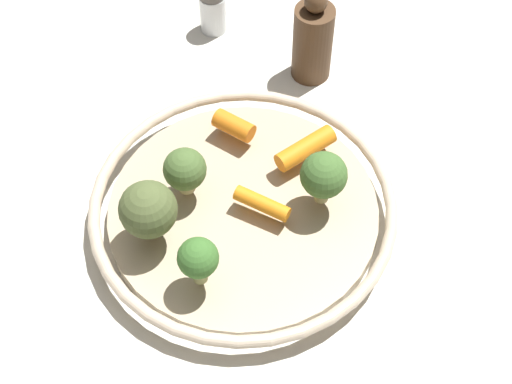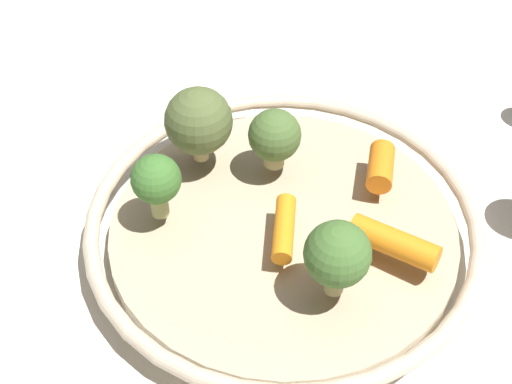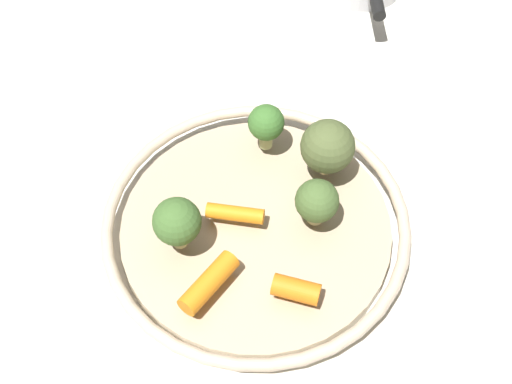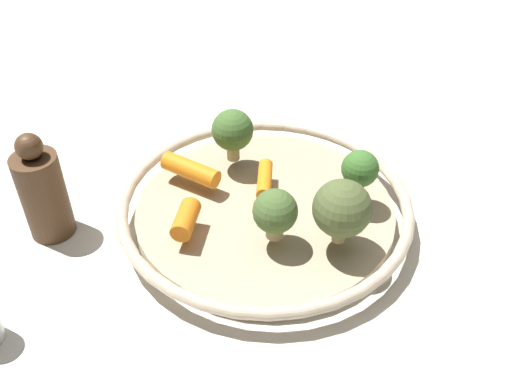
{
  "view_description": "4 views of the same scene",
  "coord_description": "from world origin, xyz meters",
  "px_view_note": "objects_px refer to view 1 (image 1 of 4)",
  "views": [
    {
      "loc": [
        -0.4,
        -0.19,
        0.66
      ],
      "look_at": [
        -0.01,
        -0.02,
        0.07
      ],
      "focal_mm": 53.21,
      "sensor_mm": 36.0,
      "label": 1
    },
    {
      "loc": [
        -0.01,
        -0.38,
        0.45
      ],
      "look_at": [
        -0.02,
        0.01,
        0.05
      ],
      "focal_mm": 50.62,
      "sensor_mm": 36.0,
      "label": 2
    },
    {
      "loc": [
        0.38,
        0.04,
        0.63
      ],
      "look_at": [
        -0.02,
        -0.0,
        0.05
      ],
      "focal_mm": 49.65,
      "sensor_mm": 36.0,
      "label": 3
    },
    {
      "loc": [
        0.01,
        0.46,
        0.42
      ],
      "look_at": [
        0.01,
        0.02,
        0.06
      ],
      "focal_mm": 39.71,
      "sensor_mm": 36.0,
      "label": 4
    }
  ],
  "objects_px": {
    "baby_carrot_center": "(305,148)",
    "broccoli_floret_mid": "(148,210)",
    "serving_bowl": "(243,210)",
    "baby_carrot_right": "(263,201)",
    "salt_shaker": "(213,10)",
    "broccoli_floret_small": "(185,170)",
    "pepper_mill": "(313,40)",
    "baby_carrot_near_rim": "(234,126)",
    "broccoli_floret_edge": "(194,257)",
    "broccoli_floret_large": "(324,176)"
  },
  "relations": [
    {
      "from": "broccoli_floret_small",
      "to": "broccoli_floret_large",
      "type": "height_order",
      "value": "broccoli_floret_large"
    },
    {
      "from": "salt_shaker",
      "to": "baby_carrot_near_rim",
      "type": "bearing_deg",
      "value": -147.75
    },
    {
      "from": "baby_carrot_near_rim",
      "to": "broccoli_floret_small",
      "type": "relative_size",
      "value": 0.83
    },
    {
      "from": "baby_carrot_near_rim",
      "to": "broccoli_floret_edge",
      "type": "bearing_deg",
      "value": -166.47
    },
    {
      "from": "pepper_mill",
      "to": "broccoli_floret_large",
      "type": "bearing_deg",
      "value": -156.12
    },
    {
      "from": "baby_carrot_center",
      "to": "broccoli_floret_mid",
      "type": "xyz_separation_m",
      "value": [
        -0.15,
        0.1,
        0.03
      ]
    },
    {
      "from": "broccoli_floret_large",
      "to": "broccoli_floret_small",
      "type": "bearing_deg",
      "value": 108.47
    },
    {
      "from": "baby_carrot_near_rim",
      "to": "salt_shaker",
      "type": "xyz_separation_m",
      "value": [
        0.17,
        0.11,
        -0.01
      ]
    },
    {
      "from": "broccoli_floret_small",
      "to": "pepper_mill",
      "type": "xyz_separation_m",
      "value": [
        0.24,
        -0.04,
        -0.01
      ]
    },
    {
      "from": "salt_shaker",
      "to": "pepper_mill",
      "type": "relative_size",
      "value": 0.51
    },
    {
      "from": "broccoli_floret_small",
      "to": "pepper_mill",
      "type": "height_order",
      "value": "pepper_mill"
    },
    {
      "from": "baby_carrot_right",
      "to": "broccoli_floret_small",
      "type": "bearing_deg",
      "value": 98.49
    },
    {
      "from": "broccoli_floret_small",
      "to": "baby_carrot_center",
      "type": "bearing_deg",
      "value": -46.5
    },
    {
      "from": "baby_carrot_center",
      "to": "serving_bowl",
      "type": "bearing_deg",
      "value": 156.63
    },
    {
      "from": "broccoli_floret_edge",
      "to": "broccoli_floret_mid",
      "type": "distance_m",
      "value": 0.07
    },
    {
      "from": "broccoli_floret_small",
      "to": "broccoli_floret_large",
      "type": "relative_size",
      "value": 0.85
    },
    {
      "from": "broccoli_floret_small",
      "to": "serving_bowl",
      "type": "bearing_deg",
      "value": -82.15
    },
    {
      "from": "baby_carrot_center",
      "to": "pepper_mill",
      "type": "xyz_separation_m",
      "value": [
        0.15,
        0.05,
        0.01
      ]
    },
    {
      "from": "broccoli_floret_edge",
      "to": "broccoli_floret_mid",
      "type": "relative_size",
      "value": 0.83
    },
    {
      "from": "baby_carrot_right",
      "to": "baby_carrot_center",
      "type": "bearing_deg",
      "value": -10.43
    },
    {
      "from": "baby_carrot_center",
      "to": "pepper_mill",
      "type": "distance_m",
      "value": 0.15
    },
    {
      "from": "serving_bowl",
      "to": "broccoli_floret_small",
      "type": "xyz_separation_m",
      "value": [
        -0.01,
        0.06,
        0.05
      ]
    },
    {
      "from": "salt_shaker",
      "to": "pepper_mill",
      "type": "height_order",
      "value": "pepper_mill"
    },
    {
      "from": "serving_bowl",
      "to": "baby_carrot_right",
      "type": "height_order",
      "value": "baby_carrot_right"
    },
    {
      "from": "pepper_mill",
      "to": "broccoli_floret_mid",
      "type": "bearing_deg",
      "value": 170.22
    },
    {
      "from": "broccoli_floret_edge",
      "to": "broccoli_floret_large",
      "type": "xyz_separation_m",
      "value": [
        0.13,
        -0.07,
        0.0
      ]
    },
    {
      "from": "baby_carrot_right",
      "to": "salt_shaker",
      "type": "relative_size",
      "value": 0.93
    },
    {
      "from": "serving_bowl",
      "to": "baby_carrot_right",
      "type": "relative_size",
      "value": 5.41
    },
    {
      "from": "baby_carrot_right",
      "to": "salt_shaker",
      "type": "bearing_deg",
      "value": 35.42
    },
    {
      "from": "broccoli_floret_edge",
      "to": "baby_carrot_right",
      "type": "bearing_deg",
      "value": -13.88
    },
    {
      "from": "broccoli_floret_small",
      "to": "broccoli_floret_edge",
      "type": "xyz_separation_m",
      "value": [
        -0.09,
        -0.06,
        0.01
      ]
    },
    {
      "from": "serving_bowl",
      "to": "broccoli_floret_small",
      "type": "height_order",
      "value": "broccoli_floret_small"
    },
    {
      "from": "broccoli_floret_small",
      "to": "salt_shaker",
      "type": "bearing_deg",
      "value": 20.24
    },
    {
      "from": "serving_bowl",
      "to": "pepper_mill",
      "type": "distance_m",
      "value": 0.23
    },
    {
      "from": "broccoli_floret_mid",
      "to": "salt_shaker",
      "type": "xyz_separation_m",
      "value": [
        0.32,
        0.09,
        -0.04
      ]
    },
    {
      "from": "broccoli_floret_large",
      "to": "salt_shaker",
      "type": "bearing_deg",
      "value": 46.34
    },
    {
      "from": "broccoli_floret_small",
      "to": "broccoli_floret_edge",
      "type": "distance_m",
      "value": 0.1
    },
    {
      "from": "broccoli_floret_small",
      "to": "broccoli_floret_large",
      "type": "bearing_deg",
      "value": -71.53
    },
    {
      "from": "broccoli_floret_mid",
      "to": "pepper_mill",
      "type": "relative_size",
      "value": 0.55
    },
    {
      "from": "serving_bowl",
      "to": "baby_carrot_near_rim",
      "type": "height_order",
      "value": "baby_carrot_near_rim"
    },
    {
      "from": "broccoli_floret_small",
      "to": "salt_shaker",
      "type": "height_order",
      "value": "broccoli_floret_small"
    },
    {
      "from": "broccoli_floret_small",
      "to": "baby_carrot_right",
      "type": "bearing_deg",
      "value": -81.51
    },
    {
      "from": "baby_carrot_center",
      "to": "salt_shaker",
      "type": "bearing_deg",
      "value": 48.28
    },
    {
      "from": "pepper_mill",
      "to": "baby_carrot_near_rim",
      "type": "bearing_deg",
      "value": 167.7
    },
    {
      "from": "broccoli_floret_large",
      "to": "broccoli_floret_mid",
      "type": "distance_m",
      "value": 0.17
    },
    {
      "from": "baby_carrot_near_rim",
      "to": "salt_shaker",
      "type": "bearing_deg",
      "value": 32.25
    },
    {
      "from": "baby_carrot_near_rim",
      "to": "pepper_mill",
      "type": "relative_size",
      "value": 0.36
    },
    {
      "from": "baby_carrot_center",
      "to": "broccoli_floret_edge",
      "type": "distance_m",
      "value": 0.18
    },
    {
      "from": "serving_bowl",
      "to": "broccoli_floret_edge",
      "type": "distance_m",
      "value": 0.11
    },
    {
      "from": "serving_bowl",
      "to": "salt_shaker",
      "type": "xyz_separation_m",
      "value": [
        0.25,
        0.15,
        0.01
      ]
    }
  ]
}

